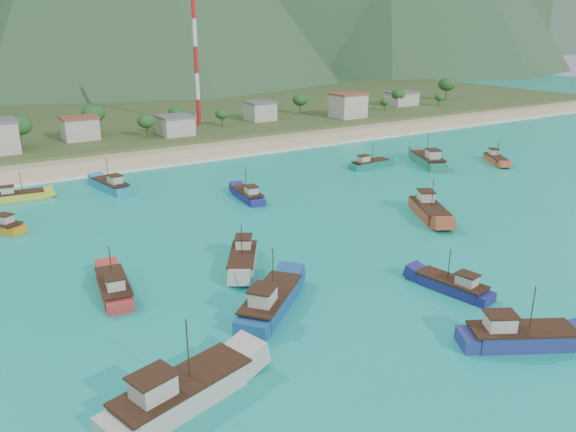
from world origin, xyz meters
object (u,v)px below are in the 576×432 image
boat_23 (370,164)px  boat_7 (428,161)px  boat_1 (114,289)px  boat_19 (453,287)px  boat_20 (243,260)px  boat_12 (429,211)px  boat_5 (111,186)px  boat_21 (270,303)px  boat_8 (496,160)px  boat_14 (180,394)px  boat_17 (19,197)px  radio_tower (195,46)px  boat_10 (519,337)px  boat_3 (248,196)px

boat_23 → boat_7: bearing=62.9°
boat_1 → boat_19: bearing=-23.3°
boat_20 → boat_7: bearing=-124.2°
boat_12 → boat_19: 27.90m
boat_1 → boat_20: boat_20 is taller
boat_7 → boat_23: boat_7 is taller
boat_5 → boat_21: (1.62, -57.48, 0.16)m
boat_1 → boat_20: (16.68, -0.48, 0.03)m
boat_7 → boat_12: (-25.81, -25.71, -0.14)m
boat_23 → boat_20: bearing=-58.9°
boat_7 → boat_8: (15.31, -6.12, -0.42)m
boat_12 → boat_19: size_ratio=1.27×
boat_7 → boat_14: bearing=-122.6°
boat_7 → boat_23: size_ratio=1.39×
boat_17 → boat_12: bearing=55.2°
boat_7 → boat_21: bearing=-123.2°
boat_12 → boat_19: bearing=77.8°
boat_12 → boat_23: (13.49, 31.29, -0.25)m
radio_tower → boat_17: 78.39m
boat_1 → boat_7: boat_7 is taller
boat_5 → boat_17: 16.07m
boat_1 → boat_20: size_ratio=1.00×
boat_20 → boat_1: bearing=30.1°
boat_7 → boat_21: (-64.33, -39.81, -0.10)m
boat_7 → boat_20: boat_7 is taller
boat_14 → boat_21: (14.50, 10.10, -0.10)m
boat_10 → boat_17: bearing=-127.2°
boat_3 → boat_10: (-0.54, -57.34, 0.18)m
boat_3 → boat_8: boat_3 is taller
boat_8 → boat_14: size_ratio=0.68×
boat_3 → boat_20: 29.46m
boat_12 → boat_20: 35.32m
boat_5 → radio_tower: bearing=41.3°
boat_3 → boat_8: (61.95, -4.65, -0.03)m
boat_14 → boat_20: size_ratio=1.30×
boat_3 → boat_21: bearing=-108.9°
boat_14 → boat_23: size_ratio=1.41×
boat_23 → boat_17: bearing=-104.7°
boat_10 → boat_14: (-31.65, 8.89, 0.22)m
boat_8 → boat_3: bearing=27.5°
boat_7 → boat_23: 13.53m
boat_5 → boat_14: (-12.88, -67.58, 0.26)m
boat_7 → boat_14: (-78.83, -49.91, 0.00)m
boat_1 → boat_8: (93.10, 20.53, -0.10)m
boat_23 → boat_1: bearing=-66.5°
boat_5 → boat_23: bearing=-23.1°
boat_17 → boat_23: size_ratio=0.94×
boat_7 → boat_10: (-47.18, -58.80, -0.21)m
boat_5 → boat_20: (4.85, -44.80, -0.03)m
boat_5 → boat_12: boat_12 is taller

